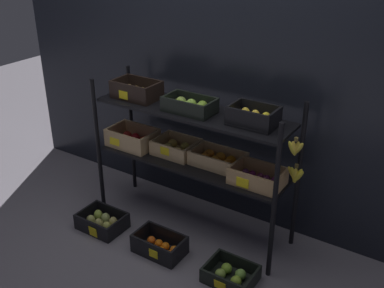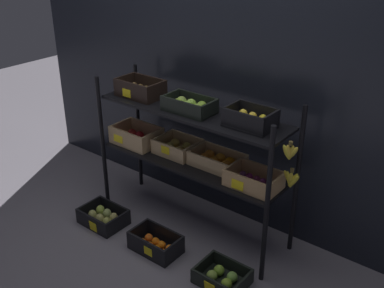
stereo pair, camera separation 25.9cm
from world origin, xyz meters
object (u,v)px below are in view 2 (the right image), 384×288
Objects in this scene: crate_ground_apple_green at (222,277)px; crate_ground_tangerine at (156,244)px; display_rack at (191,138)px; crate_ground_pear at (103,217)px.

crate_ground_tangerine is at bearing -177.75° from crate_ground_apple_green.
display_rack is at bearing 145.17° from crate_ground_apple_green.
crate_ground_pear is 1.10m from crate_ground_apple_green.
crate_ground_apple_green is at bearing 1.41° from crate_ground_pear.
crate_ground_pear is at bearing -142.80° from display_rack.
crate_ground_pear is 1.06× the size of crate_ground_apple_green.
display_rack is 0.96m from crate_ground_pear.
display_rack is at bearing 89.65° from crate_ground_tangerine.
crate_ground_pear is at bearing -178.59° from crate_ground_apple_green.
display_rack is 4.61× the size of crate_ground_pear.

